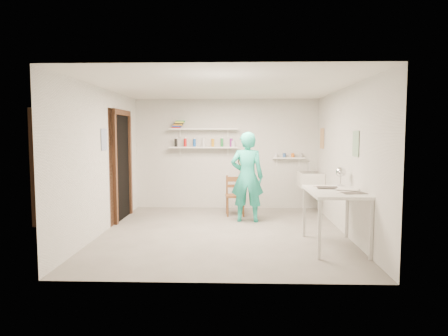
{
  "coord_description": "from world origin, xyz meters",
  "views": [
    {
      "loc": [
        0.22,
        -6.54,
        1.65
      ],
      "look_at": [
        0.0,
        0.4,
        1.05
      ],
      "focal_mm": 32.0,
      "sensor_mm": 36.0,
      "label": 1
    }
  ],
  "objects_px": {
    "man": "(247,177)",
    "wooden_chair": "(235,196)",
    "belfast_sink": "(311,180)",
    "desk_lamp": "(341,172)",
    "wall_clock": "(246,161)",
    "work_table": "(334,219)"
  },
  "relations": [
    {
      "from": "belfast_sink",
      "to": "man",
      "type": "bearing_deg",
      "value": -148.31
    },
    {
      "from": "wooden_chair",
      "to": "desk_lamp",
      "type": "height_order",
      "value": "desk_lamp"
    },
    {
      "from": "man",
      "to": "wooden_chair",
      "type": "xyz_separation_m",
      "value": [
        -0.23,
        0.55,
        -0.44
      ]
    },
    {
      "from": "belfast_sink",
      "to": "work_table",
      "type": "bearing_deg",
      "value": -92.52
    },
    {
      "from": "belfast_sink",
      "to": "wooden_chair",
      "type": "xyz_separation_m",
      "value": [
        -1.56,
        -0.28,
        -0.3
      ]
    },
    {
      "from": "belfast_sink",
      "to": "desk_lamp",
      "type": "relative_size",
      "value": 3.84
    },
    {
      "from": "work_table",
      "to": "man",
      "type": "bearing_deg",
      "value": 126.14
    },
    {
      "from": "belfast_sink",
      "to": "desk_lamp",
      "type": "height_order",
      "value": "desk_lamp"
    },
    {
      "from": "wall_clock",
      "to": "wooden_chair",
      "type": "height_order",
      "value": "wall_clock"
    },
    {
      "from": "wall_clock",
      "to": "wooden_chair",
      "type": "distance_m",
      "value": 0.82
    },
    {
      "from": "man",
      "to": "wall_clock",
      "type": "distance_m",
      "value": 0.36
    },
    {
      "from": "wall_clock",
      "to": "man",
      "type": "bearing_deg",
      "value": -81.07
    },
    {
      "from": "wooden_chair",
      "to": "belfast_sink",
      "type": "bearing_deg",
      "value": 5.66
    },
    {
      "from": "man",
      "to": "wall_clock",
      "type": "xyz_separation_m",
      "value": [
        -0.02,
        0.22,
        0.28
      ]
    },
    {
      "from": "belfast_sink",
      "to": "man",
      "type": "height_order",
      "value": "man"
    },
    {
      "from": "wall_clock",
      "to": "work_table",
      "type": "distance_m",
      "value": 2.37
    },
    {
      "from": "work_table",
      "to": "belfast_sink",
      "type": "bearing_deg",
      "value": 87.48
    },
    {
      "from": "desk_lamp",
      "to": "wall_clock",
      "type": "bearing_deg",
      "value": 136.07
    },
    {
      "from": "wall_clock",
      "to": "work_table",
      "type": "relative_size",
      "value": 0.24
    },
    {
      "from": "wooden_chair",
      "to": "work_table",
      "type": "distance_m",
      "value": 2.65
    },
    {
      "from": "wooden_chair",
      "to": "desk_lamp",
      "type": "relative_size",
      "value": 5.11
    },
    {
      "from": "belfast_sink",
      "to": "work_table",
      "type": "xyz_separation_m",
      "value": [
        -0.11,
        -2.5,
        -0.28
      ]
    }
  ]
}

